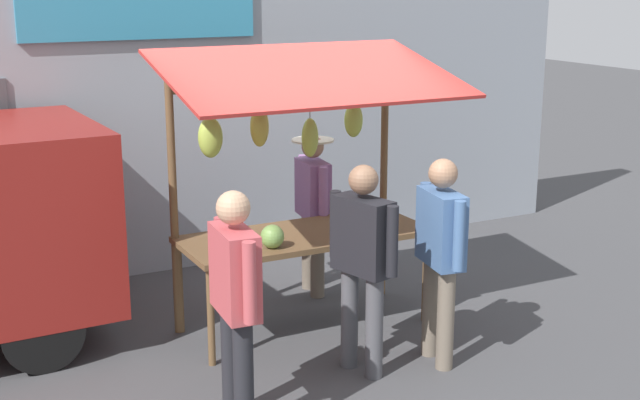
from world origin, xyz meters
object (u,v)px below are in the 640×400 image
(vendor_with_sunhat, at_px, (313,202))
(shopper_with_ponytail, at_px, (440,246))
(market_stall, at_px, (300,159))
(shopper_in_striped_shirt, at_px, (235,292))
(shopper_in_grey_tee, at_px, (363,254))

(vendor_with_sunhat, xyz_separation_m, shopper_with_ponytail, (-0.16, 1.92, 0.06))
(market_stall, bearing_deg, shopper_in_striped_shirt, 50.05)
(vendor_with_sunhat, distance_m, shopper_with_ponytail, 1.93)
(shopper_in_striped_shirt, distance_m, shopper_with_ponytail, 1.87)
(vendor_with_sunhat, height_order, shopper_in_grey_tee, shopper_in_grey_tee)
(market_stall, bearing_deg, shopper_in_grey_tee, 90.09)
(shopper_in_grey_tee, bearing_deg, shopper_with_ponytail, -114.90)
(market_stall, bearing_deg, shopper_with_ponytail, 118.36)
(market_stall, height_order, shopper_in_grey_tee, market_stall)
(shopper_in_striped_shirt, relative_size, shopper_in_grey_tee, 1.01)
(vendor_with_sunhat, relative_size, shopper_with_ponytail, 0.93)
(vendor_with_sunhat, distance_m, shopper_in_grey_tee, 1.87)
(vendor_with_sunhat, relative_size, shopper_in_grey_tee, 0.94)
(shopper_in_striped_shirt, height_order, shopper_in_grey_tee, shopper_in_striped_shirt)
(vendor_with_sunhat, xyz_separation_m, shopper_in_striped_shirt, (1.69, 2.16, 0.06))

